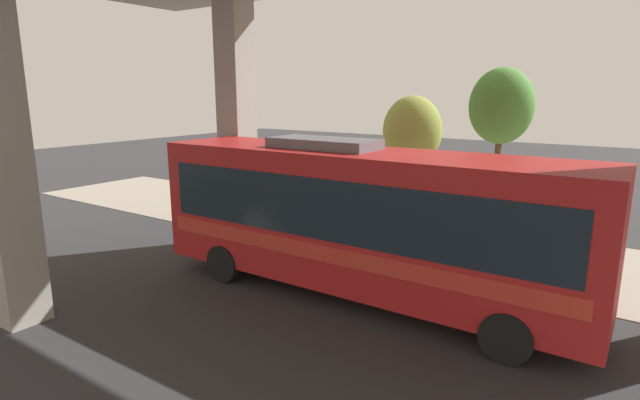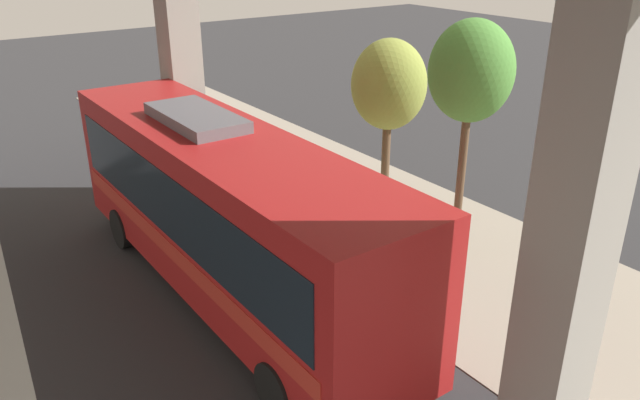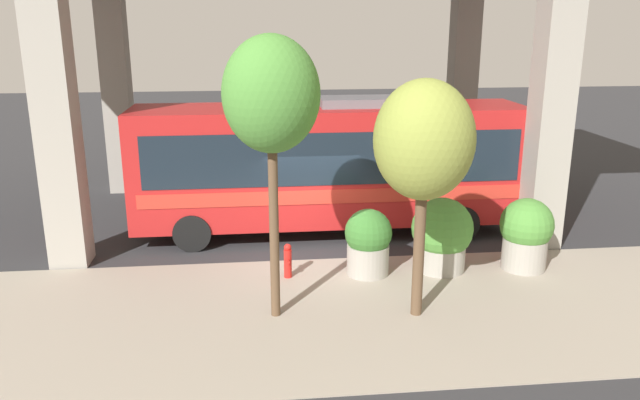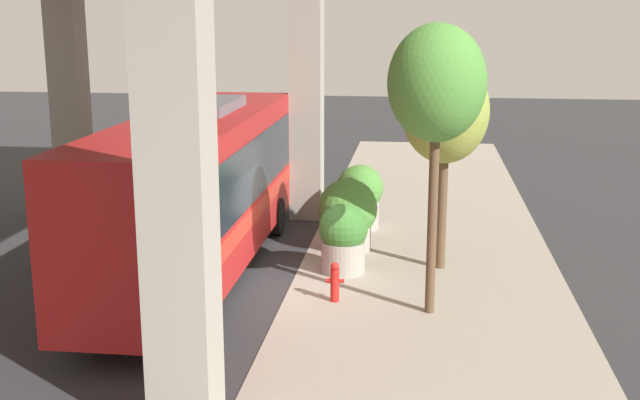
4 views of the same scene
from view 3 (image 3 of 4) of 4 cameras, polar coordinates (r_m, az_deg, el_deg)
name	(u,v)px [view 3 (image 3 of 4)]	position (r m, az deg, el deg)	size (l,w,h in m)	color
ground_plane	(316,260)	(15.93, -0.36, -5.50)	(80.00, 80.00, 0.00)	#2D2D30
sidewalk_strip	(331,312)	(13.20, 0.99, -10.25)	(6.00, 40.00, 0.02)	gray
bus	(330,161)	(17.44, 0.89, 3.57)	(2.57, 10.78, 3.85)	#B21E1E
fire_hydrant	(288,261)	(14.73, -2.96, -5.57)	(0.38, 0.18, 0.85)	red
planter_front	(442,235)	(15.28, 11.09, -3.13)	(1.48, 1.48, 1.81)	#9E998E
planter_middle	(526,233)	(15.87, 18.32, -2.91)	(1.28, 1.28, 1.78)	#9E998E
planter_back	(368,242)	(14.83, 4.43, -3.84)	(1.12, 1.12, 1.62)	#9E998E
street_tree_near	(424,142)	(12.14, 9.48, 5.27)	(1.95, 1.95, 4.84)	brown
street_tree_far	(271,97)	(11.83, -4.48, 9.39)	(1.85, 1.85, 5.65)	brown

